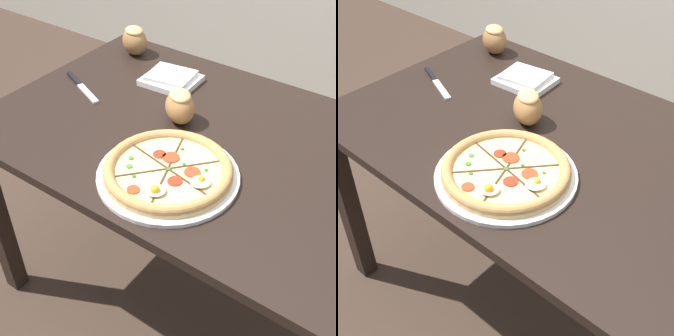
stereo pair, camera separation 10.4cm
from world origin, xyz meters
The scene contains 7 objects.
ground_plane centered at (0.00, 0.00, 0.00)m, with size 12.00×12.00×0.00m, color #3D2D23.
dining_table centered at (0.00, 0.00, 0.65)m, with size 1.47×0.84×0.75m.
pizza centered at (-0.06, -0.21, 0.77)m, with size 0.37×0.37×0.05m.
napkin_folded centered at (-0.34, 0.20, 0.77)m, with size 0.19×0.16×0.04m.
bread_piece_near centered at (-0.18, 0.02, 0.81)m, with size 0.14×0.14×0.10m.
bread_piece_mid centered at (-0.58, 0.30, 0.81)m, with size 0.14×0.13×0.10m.
knife_main centered at (-0.57, 0.00, 0.76)m, with size 0.22×0.11×0.01m.
Camera 2 is at (0.56, -0.90, 1.54)m, focal length 50.00 mm.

